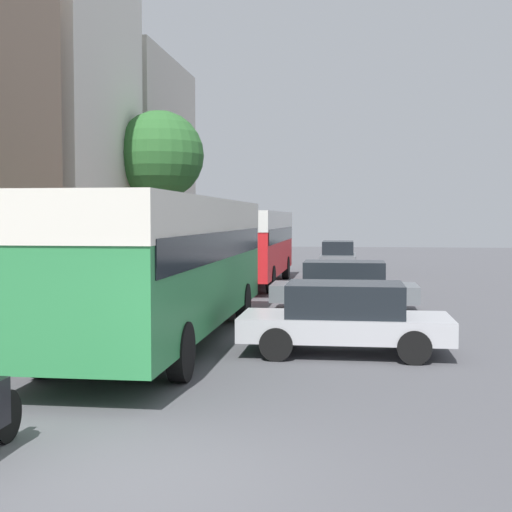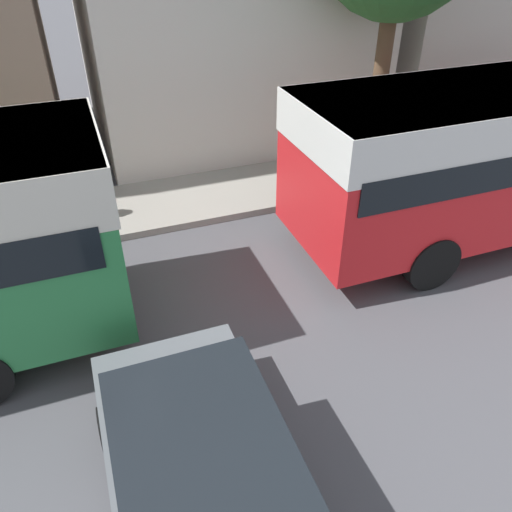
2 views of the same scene
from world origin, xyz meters
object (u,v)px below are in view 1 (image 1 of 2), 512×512
car_distant (344,285)px  bus_lead (164,250)px  bus_following (250,237)px  car_crossing (338,255)px  car_far_curb (345,317)px  pedestrian_near_curb (99,274)px

car_distant → bus_lead: bearing=147.0°
bus_following → bus_lead: bearing=-89.8°
car_distant → car_crossing: bearing=1.6°
bus_lead → car_crossing: size_ratio=2.47×
car_far_curb → pedestrian_near_curb: pedestrian_near_curb is taller
bus_following → car_crossing: 9.40m
bus_lead → bus_following: 13.54m
bus_following → car_crossing: bus_following is taller
car_crossing → car_distant: 16.41m
car_crossing → car_far_curb: size_ratio=1.10×
bus_following → car_distant: bus_following is taller
bus_lead → car_far_curb: (3.86, -0.69, -1.28)m
bus_lead → bus_following: bearing=90.2°
bus_following → car_distant: size_ratio=2.34×
bus_lead → bus_following: bus_lead is taller
car_far_curb → pedestrian_near_curb: 8.79m
car_crossing → pedestrian_near_curb: bearing=-110.1°
bus_lead → pedestrian_near_curb: 5.65m
car_far_curb → car_crossing: bearing=1.3°
car_crossing → pedestrian_near_curb: 18.78m
pedestrian_near_curb → car_crossing: bearing=69.9°
bus_following → car_far_curb: (3.90, -14.23, -1.18)m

